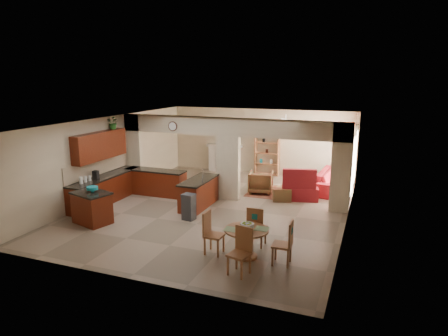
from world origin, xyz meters
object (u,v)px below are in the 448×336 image
at_px(dining_table, 246,238).
at_px(armchair, 261,182).
at_px(sofa, 334,181).
at_px(kitchen_island, 92,208).

distance_m(dining_table, armchair, 5.42).
distance_m(sofa, armchair, 2.75).
bearing_deg(dining_table, armchair, 102.24).
relative_size(kitchen_island, sofa, 0.48).
bearing_deg(sofa, dining_table, 172.54).
bearing_deg(armchair, sofa, -163.07).
distance_m(kitchen_island, sofa, 8.55).
xyz_separation_m(sofa, armchair, (-2.46, -1.22, 0.02)).
xyz_separation_m(dining_table, armchair, (-1.15, 5.30, -0.08)).
height_order(sofa, armchair, armchair).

